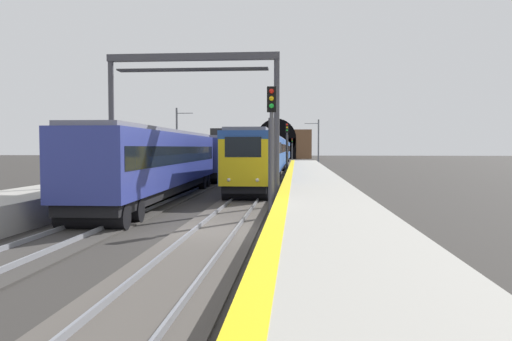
# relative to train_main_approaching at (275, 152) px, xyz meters

# --- Properties ---
(ground_plane) EXTENTS (320.00, 320.00, 0.00)m
(ground_plane) POSITION_rel_train_main_approaching_xyz_m (-47.66, -0.00, -2.34)
(ground_plane) COLOR #302D2B
(platform_right) EXTENTS (112.00, 3.61, 1.07)m
(platform_right) POSITION_rel_train_main_approaching_xyz_m (-47.66, -3.83, -1.80)
(platform_right) COLOR #9E9B93
(platform_right) RESTS_ON ground_plane
(platform_right_edge_strip) EXTENTS (112.00, 0.50, 0.01)m
(platform_right_edge_strip) POSITION_rel_train_main_approaching_xyz_m (-47.66, -2.27, -1.27)
(platform_right_edge_strip) COLOR yellow
(platform_right_edge_strip) RESTS_ON platform_right
(track_main_line) EXTENTS (160.00, 2.91, 0.21)m
(track_main_line) POSITION_rel_train_main_approaching_xyz_m (-47.66, -0.00, -2.30)
(track_main_line) COLOR #4C4742
(track_main_line) RESTS_ON ground_plane
(track_adjacent_line) EXTENTS (160.00, 2.91, 0.21)m
(track_adjacent_line) POSITION_rel_train_main_approaching_xyz_m (-47.66, 4.78, -2.30)
(track_adjacent_line) COLOR #383533
(track_adjacent_line) RESTS_ON ground_plane
(train_main_approaching) EXTENTS (77.21, 2.87, 5.01)m
(train_main_approaching) POSITION_rel_train_main_approaching_xyz_m (0.00, 0.00, 0.00)
(train_main_approaching) COLOR #264C99
(train_main_approaching) RESTS_ON ground_plane
(train_adjacent_platform) EXTENTS (42.65, 3.27, 4.85)m
(train_adjacent_platform) POSITION_rel_train_main_approaching_xyz_m (-27.03, 4.78, -0.07)
(train_adjacent_platform) COLOR navy
(train_adjacent_platform) RESTS_ON ground_plane
(railway_signal_near) EXTENTS (0.39, 0.38, 5.50)m
(railway_signal_near) POSITION_rel_train_main_approaching_xyz_m (-44.27, -1.77, 0.97)
(railway_signal_near) COLOR #4C4C54
(railway_signal_near) RESTS_ON ground_plane
(railway_signal_mid) EXTENTS (0.39, 0.38, 5.61)m
(railway_signal_mid) POSITION_rel_train_main_approaching_xyz_m (-11.46, -1.77, 1.04)
(railway_signal_mid) COLOR #38383D
(railway_signal_mid) RESTS_ON ground_plane
(railway_signal_far) EXTENTS (0.39, 0.38, 5.08)m
(railway_signal_far) POSITION_rel_train_main_approaching_xyz_m (47.84, -1.77, 0.74)
(railway_signal_far) COLOR #4C4C54
(railway_signal_far) RESTS_ON ground_plane
(overhead_signal_gantry) EXTENTS (0.70, 8.71, 7.68)m
(overhead_signal_gantry) POSITION_rel_train_main_approaching_xyz_m (-40.21, 2.39, 3.41)
(overhead_signal_gantry) COLOR #3F3F47
(overhead_signal_gantry) RESTS_ON ground_plane
(tunnel_portal) EXTENTS (2.59, 18.04, 10.31)m
(tunnel_portal) POSITION_rel_train_main_approaching_xyz_m (63.15, 2.39, 1.45)
(tunnel_portal) COLOR brown
(tunnel_portal) RESTS_ON ground_plane
(catenary_mast_near) EXTENTS (0.22, 1.98, 7.46)m
(catenary_mast_near) POSITION_rel_train_main_approaching_xyz_m (-9.31, 10.78, 1.49)
(catenary_mast_near) COLOR #595B60
(catenary_mast_near) RESTS_ON ground_plane
(catenary_mast_far) EXTENTS (0.22, 2.18, 7.11)m
(catenary_mast_far) POSITION_rel_train_main_approaching_xyz_m (9.17, -5.99, 1.32)
(catenary_mast_far) COLOR #595B60
(catenary_mast_far) RESTS_ON ground_plane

